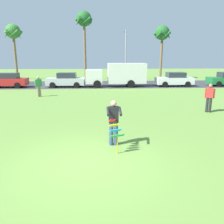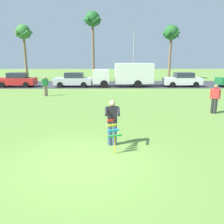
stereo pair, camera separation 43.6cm
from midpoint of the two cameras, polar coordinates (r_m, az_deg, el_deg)
name	(u,v)px [view 2 (the right image)]	position (r m, az deg, el deg)	size (l,w,h in m)	color
ground_plane	(85,162)	(7.34, -5.19, -12.64)	(120.00, 120.00, 0.00)	olive
road_strip	(103,84)	(28.04, -1.80, 7.08)	(120.00, 8.00, 0.01)	#38383D
person_kite_flyer	(112,121)	(8.32, 1.58, -2.34)	(0.53, 0.65, 1.73)	#384772
kite_held	(113,131)	(7.79, 1.93, -4.99)	(0.54, 0.71, 1.13)	red
parked_car_red	(17,80)	(27.54, -22.66, 7.52)	(4.21, 1.86, 1.60)	red
parked_car_silver	(73,80)	(25.86, -9.36, 8.05)	(4.23, 1.89, 1.60)	silver
parked_truck_white_box	(126,74)	(25.60, 4.20, 9.57)	(6.73, 2.19, 2.62)	silver
parked_car_white	(182,80)	(26.94, 17.96, 7.79)	(4.22, 1.87, 1.60)	white
palm_tree_left_near	(23,34)	(37.44, -21.31, 17.99)	(2.58, 2.71, 7.98)	brown
palm_tree_right_near	(93,22)	(34.16, -4.55, 21.82)	(2.58, 2.71, 9.59)	brown
palm_tree_centre_far	(171,35)	(35.61, 15.24, 18.47)	(2.58, 2.71, 7.84)	brown
streetlight_pole	(134,52)	(32.93, 5.97, 14.96)	(0.24, 1.65, 7.00)	#9E9EA3
person_walker_near	(215,98)	(14.61, 25.53, 3.25)	(0.53, 0.35, 1.73)	#26262B
person_walker_far	(45,85)	(20.04, -16.02, 6.56)	(0.50, 0.38, 1.73)	gray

